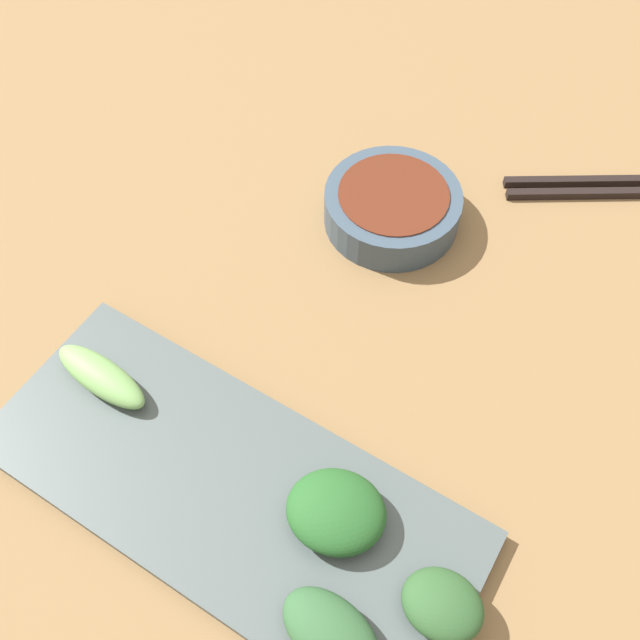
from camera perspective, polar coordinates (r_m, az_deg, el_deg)
name	(u,v)px	position (r m, az deg, el deg)	size (l,w,h in m)	color
tabletop	(305,357)	(0.59, -1.24, -2.93)	(2.10, 2.10, 0.02)	brown
sauce_bowl	(392,206)	(0.66, 5.78, 9.03)	(0.12, 0.12, 0.04)	#374859
serving_plate	(229,490)	(0.53, -7.25, -13.27)	(0.15, 0.37, 0.01)	#455050
broccoli_leafy_0	(336,511)	(0.50, 1.29, -15.00)	(0.06, 0.07, 0.03)	#225423
broccoli_leafy_1	(442,605)	(0.50, 9.73, -21.45)	(0.05, 0.05, 0.02)	#2A5129
broccoli_stalk_2	(101,376)	(0.57, -17.02, -4.32)	(0.03, 0.09, 0.02)	#6EA258
broccoli_leafy_3	(331,633)	(0.49, 0.88, -23.65)	(0.04, 0.07, 0.02)	#2D5631
chopsticks	(626,187)	(0.75, 23.18, 9.71)	(0.14, 0.21, 0.01)	black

